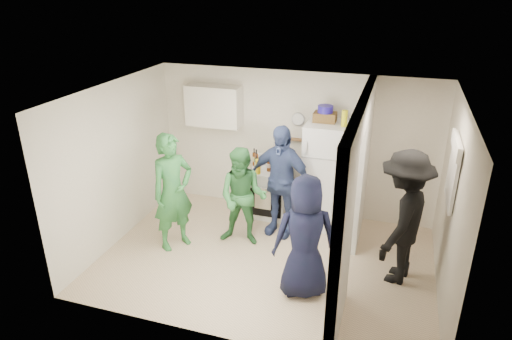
# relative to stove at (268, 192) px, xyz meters

# --- Properties ---
(floor) EXTENTS (4.80, 4.80, 0.00)m
(floor) POSITION_rel_stove_xyz_m (0.37, -1.37, -0.43)
(floor) COLOR beige
(floor) RESTS_ON ground
(wall_back) EXTENTS (4.80, 0.00, 4.80)m
(wall_back) POSITION_rel_stove_xyz_m (0.37, 0.33, 0.82)
(wall_back) COLOR silver
(wall_back) RESTS_ON floor
(wall_front) EXTENTS (4.80, 0.00, 4.80)m
(wall_front) POSITION_rel_stove_xyz_m (0.37, -3.07, 0.82)
(wall_front) COLOR silver
(wall_front) RESTS_ON floor
(wall_left) EXTENTS (0.00, 3.40, 3.40)m
(wall_left) POSITION_rel_stove_xyz_m (-2.03, -1.37, 0.82)
(wall_left) COLOR silver
(wall_left) RESTS_ON floor
(wall_right) EXTENTS (0.00, 3.40, 3.40)m
(wall_right) POSITION_rel_stove_xyz_m (2.77, -1.37, 0.82)
(wall_right) COLOR silver
(wall_right) RESTS_ON floor
(ceiling) EXTENTS (4.80, 4.80, 0.00)m
(ceiling) POSITION_rel_stove_xyz_m (0.37, -1.37, 2.07)
(ceiling) COLOR white
(ceiling) RESTS_ON wall_back
(partition_pier_back) EXTENTS (0.12, 1.20, 2.50)m
(partition_pier_back) POSITION_rel_stove_xyz_m (1.57, -0.27, 0.82)
(partition_pier_back) COLOR silver
(partition_pier_back) RESTS_ON floor
(partition_pier_front) EXTENTS (0.12, 1.20, 2.50)m
(partition_pier_front) POSITION_rel_stove_xyz_m (1.57, -2.47, 0.82)
(partition_pier_front) COLOR silver
(partition_pier_front) RESTS_ON floor
(partition_header) EXTENTS (0.12, 1.00, 0.40)m
(partition_header) POSITION_rel_stove_xyz_m (1.57, -1.37, 1.87)
(partition_header) COLOR silver
(partition_header) RESTS_ON partition_pier_back
(stove) EXTENTS (0.72, 0.60, 0.86)m
(stove) POSITION_rel_stove_xyz_m (0.00, 0.00, 0.00)
(stove) COLOR white
(stove) RESTS_ON floor
(upper_cabinet) EXTENTS (0.95, 0.34, 0.70)m
(upper_cabinet) POSITION_rel_stove_xyz_m (-1.03, 0.15, 1.42)
(upper_cabinet) COLOR silver
(upper_cabinet) RESTS_ON wall_back
(fridge) EXTENTS (0.74, 0.71, 1.79)m
(fridge) POSITION_rel_stove_xyz_m (1.01, -0.03, 0.46)
(fridge) COLOR silver
(fridge) RESTS_ON floor
(wicker_basket) EXTENTS (0.35, 0.25, 0.15)m
(wicker_basket) POSITION_rel_stove_xyz_m (0.91, 0.02, 1.43)
(wicker_basket) COLOR brown
(wicker_basket) RESTS_ON fridge
(blue_bowl) EXTENTS (0.24, 0.24, 0.11)m
(blue_bowl) POSITION_rel_stove_xyz_m (0.91, 0.02, 1.56)
(blue_bowl) COLOR #201490
(blue_bowl) RESTS_ON wicker_basket
(yellow_cup_stack_top) EXTENTS (0.09, 0.09, 0.25)m
(yellow_cup_stack_top) POSITION_rel_stove_xyz_m (1.23, -0.13, 1.48)
(yellow_cup_stack_top) COLOR yellow
(yellow_cup_stack_top) RESTS_ON fridge
(wall_clock) EXTENTS (0.22, 0.02, 0.22)m
(wall_clock) POSITION_rel_stove_xyz_m (0.42, 0.31, 1.27)
(wall_clock) COLOR white
(wall_clock) RESTS_ON wall_back
(spice_shelf) EXTENTS (0.35, 0.08, 0.03)m
(spice_shelf) POSITION_rel_stove_xyz_m (0.37, 0.28, 0.92)
(spice_shelf) COLOR olive
(spice_shelf) RESTS_ON wall_back
(nook_window) EXTENTS (0.03, 0.70, 0.80)m
(nook_window) POSITION_rel_stove_xyz_m (2.75, -1.17, 1.22)
(nook_window) COLOR black
(nook_window) RESTS_ON wall_right
(nook_window_frame) EXTENTS (0.04, 0.76, 0.86)m
(nook_window_frame) POSITION_rel_stove_xyz_m (2.73, -1.17, 1.22)
(nook_window_frame) COLOR white
(nook_window_frame) RESTS_ON wall_right
(nook_valance) EXTENTS (0.04, 0.82, 0.18)m
(nook_valance) POSITION_rel_stove_xyz_m (2.71, -1.17, 1.57)
(nook_valance) COLOR white
(nook_valance) RESTS_ON wall_right
(yellow_cup_stack_stove) EXTENTS (0.09, 0.09, 0.25)m
(yellow_cup_stack_stove) POSITION_rel_stove_xyz_m (-0.12, -0.22, 0.55)
(yellow_cup_stack_stove) COLOR yellow
(yellow_cup_stack_stove) RESTS_ON stove
(red_cup) EXTENTS (0.09, 0.09, 0.12)m
(red_cup) POSITION_rel_stove_xyz_m (0.22, -0.20, 0.49)
(red_cup) COLOR red
(red_cup) RESTS_ON stove
(person_green_left) EXTENTS (0.73, 0.80, 1.83)m
(person_green_left) POSITION_rel_stove_xyz_m (-1.09, -1.41, 0.49)
(person_green_left) COLOR #327D32
(person_green_left) RESTS_ON floor
(person_green_center) EXTENTS (0.81, 0.65, 1.57)m
(person_green_center) POSITION_rel_stove_xyz_m (-0.11, -1.01, 0.36)
(person_green_center) COLOR #32723E
(person_green_center) RESTS_ON floor
(person_denim) EXTENTS (1.15, 0.67, 1.84)m
(person_denim) POSITION_rel_stove_xyz_m (0.35, -0.54, 0.49)
(person_denim) COLOR #374E78
(person_denim) RESTS_ON floor
(person_navy) EXTENTS (0.96, 0.81, 1.68)m
(person_navy) POSITION_rel_stove_xyz_m (1.05, -1.95, 0.41)
(person_navy) COLOR black
(person_navy) RESTS_ON floor
(person_nook) EXTENTS (1.01, 1.37, 1.89)m
(person_nook) POSITION_rel_stove_xyz_m (2.21, -1.24, 0.52)
(person_nook) COLOR black
(person_nook) RESTS_ON floor
(bottle_a) EXTENTS (0.06, 0.06, 0.32)m
(bottle_a) POSITION_rel_stove_xyz_m (-0.29, 0.10, 0.59)
(bottle_a) COLOR brown
(bottle_a) RESTS_ON stove
(bottle_b) EXTENTS (0.06, 0.06, 0.27)m
(bottle_b) POSITION_rel_stove_xyz_m (-0.20, -0.07, 0.56)
(bottle_b) COLOR #1C5631
(bottle_b) RESTS_ON stove
(bottle_c) EXTENTS (0.06, 0.06, 0.24)m
(bottle_c) POSITION_rel_stove_xyz_m (-0.07, 0.15, 0.55)
(bottle_c) COLOR silver
(bottle_c) RESTS_ON stove
(bottle_d) EXTENTS (0.07, 0.07, 0.26)m
(bottle_d) POSITION_rel_stove_xyz_m (0.02, -0.06, 0.56)
(bottle_d) COLOR #5C2F10
(bottle_d) RESTS_ON stove
(bottle_e) EXTENTS (0.08, 0.08, 0.25)m
(bottle_e) POSITION_rel_stove_xyz_m (0.11, 0.19, 0.55)
(bottle_e) COLOR #A3A8B4
(bottle_e) RESTS_ON stove
(bottle_f) EXTENTS (0.06, 0.06, 0.29)m
(bottle_f) POSITION_rel_stove_xyz_m (0.17, 0.03, 0.57)
(bottle_f) COLOR #14391E
(bottle_f) RESTS_ON stove
(bottle_g) EXTENTS (0.07, 0.07, 0.27)m
(bottle_g) POSITION_rel_stove_xyz_m (0.24, 0.13, 0.56)
(bottle_g) COLOR #AD7738
(bottle_g) RESTS_ON stove
(bottle_h) EXTENTS (0.07, 0.07, 0.25)m
(bottle_h) POSITION_rel_stove_xyz_m (-0.30, -0.13, 0.55)
(bottle_h) COLOR #959CA0
(bottle_h) RESTS_ON stove
(bottle_i) EXTENTS (0.06, 0.06, 0.26)m
(bottle_i) POSITION_rel_stove_xyz_m (0.04, 0.11, 0.56)
(bottle_i) COLOR #58370F
(bottle_i) RESTS_ON stove
(bottle_j) EXTENTS (0.06, 0.06, 0.25)m
(bottle_j) POSITION_rel_stove_xyz_m (0.28, -0.10, 0.55)
(bottle_j) COLOR #194925
(bottle_j) RESTS_ON stove
(bottle_k) EXTENTS (0.07, 0.07, 0.32)m
(bottle_k) POSITION_rel_stove_xyz_m (-0.24, 0.05, 0.59)
(bottle_k) COLOR brown
(bottle_k) RESTS_ON stove
(bottle_l) EXTENTS (0.07, 0.07, 0.32)m
(bottle_l) POSITION_rel_stove_xyz_m (0.14, -0.15, 0.59)
(bottle_l) COLOR #ADB6BF
(bottle_l) RESTS_ON stove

